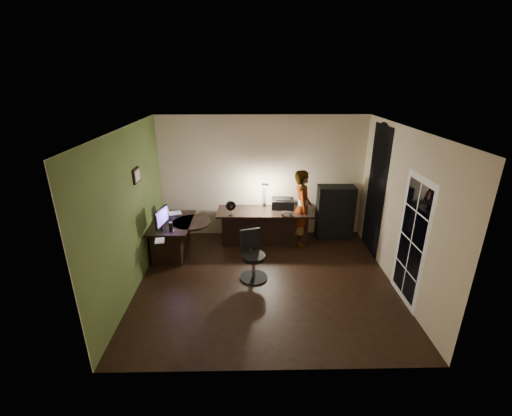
{
  "coord_description": "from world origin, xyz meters",
  "views": [
    {
      "loc": [
        -0.27,
        -5.26,
        3.47
      ],
      "look_at": [
        -0.15,
        1.05,
        1.0
      ],
      "focal_mm": 24.0,
      "sensor_mm": 36.0,
      "label": 1
    }
  ],
  "objects_px": {
    "office_chair": "(254,257)",
    "person": "(302,208)",
    "cabinet": "(335,212)",
    "desk_right": "(265,227)",
    "monitor": "(161,223)",
    "desk_left": "(174,238)"
  },
  "relations": [
    {
      "from": "desk_left",
      "to": "office_chair",
      "type": "distance_m",
      "value": 1.88
    },
    {
      "from": "cabinet",
      "to": "monitor",
      "type": "relative_size",
      "value": 2.36
    },
    {
      "from": "desk_right",
      "to": "cabinet",
      "type": "xyz_separation_m",
      "value": [
        1.58,
        0.28,
        0.22
      ]
    },
    {
      "from": "desk_right",
      "to": "monitor",
      "type": "xyz_separation_m",
      "value": [
        -1.98,
        -0.89,
        0.5
      ]
    },
    {
      "from": "desk_right",
      "to": "monitor",
      "type": "distance_m",
      "value": 2.23
    },
    {
      "from": "cabinet",
      "to": "desk_right",
      "type": "bearing_deg",
      "value": -168.84
    },
    {
      "from": "office_chair",
      "to": "person",
      "type": "bearing_deg",
      "value": 34.69
    },
    {
      "from": "desk_left",
      "to": "office_chair",
      "type": "height_order",
      "value": "office_chair"
    },
    {
      "from": "desk_left",
      "to": "desk_right",
      "type": "relative_size",
      "value": 0.62
    },
    {
      "from": "desk_right",
      "to": "cabinet",
      "type": "distance_m",
      "value": 1.62
    },
    {
      "from": "desk_left",
      "to": "person",
      "type": "distance_m",
      "value": 2.74
    },
    {
      "from": "desk_left",
      "to": "office_chair",
      "type": "bearing_deg",
      "value": -29.66
    },
    {
      "from": "monitor",
      "to": "office_chair",
      "type": "relative_size",
      "value": 0.57
    },
    {
      "from": "cabinet",
      "to": "office_chair",
      "type": "bearing_deg",
      "value": -136.15
    },
    {
      "from": "monitor",
      "to": "person",
      "type": "bearing_deg",
      "value": 27.17
    },
    {
      "from": "desk_right",
      "to": "person",
      "type": "xyz_separation_m",
      "value": [
        0.78,
        -0.05,
        0.45
      ]
    },
    {
      "from": "desk_right",
      "to": "cabinet",
      "type": "relative_size",
      "value": 1.68
    },
    {
      "from": "desk_left",
      "to": "person",
      "type": "relative_size",
      "value": 0.75
    },
    {
      "from": "cabinet",
      "to": "person",
      "type": "xyz_separation_m",
      "value": [
        -0.8,
        -0.33,
        0.23
      ]
    },
    {
      "from": "desk_right",
      "to": "monitor",
      "type": "bearing_deg",
      "value": -154.54
    },
    {
      "from": "desk_right",
      "to": "person",
      "type": "relative_size",
      "value": 1.22
    },
    {
      "from": "cabinet",
      "to": "person",
      "type": "height_order",
      "value": "person"
    }
  ]
}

